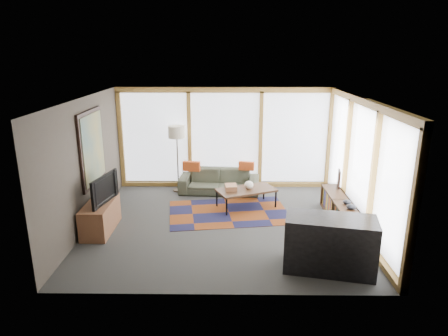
{
  "coord_description": "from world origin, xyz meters",
  "views": [
    {
      "loc": [
        0.1,
        -7.64,
        3.47
      ],
      "look_at": [
        0.0,
        0.4,
        1.1
      ],
      "focal_mm": 32.0,
      "sensor_mm": 36.0,
      "label": 1
    }
  ],
  "objects_px": {
    "coffee_table": "(246,198)",
    "tv_console": "(100,217)",
    "sofa": "(219,181)",
    "bookshelf": "(340,211)",
    "television": "(100,189)",
    "bar_counter": "(330,244)",
    "floor_lamp": "(178,159)"
  },
  "relations": [
    {
      "from": "floor_lamp",
      "to": "coffee_table",
      "type": "distance_m",
      "value": 2.13
    },
    {
      "from": "sofa",
      "to": "television",
      "type": "distance_m",
      "value": 3.25
    },
    {
      "from": "floor_lamp",
      "to": "sofa",
      "type": "bearing_deg",
      "value": -6.14
    },
    {
      "from": "sofa",
      "to": "floor_lamp",
      "type": "xyz_separation_m",
      "value": [
        -1.05,
        0.11,
        0.55
      ]
    },
    {
      "from": "sofa",
      "to": "bookshelf",
      "type": "bearing_deg",
      "value": -31.2
    },
    {
      "from": "floor_lamp",
      "to": "coffee_table",
      "type": "height_order",
      "value": "floor_lamp"
    },
    {
      "from": "sofa",
      "to": "television",
      "type": "height_order",
      "value": "television"
    },
    {
      "from": "sofa",
      "to": "tv_console",
      "type": "bearing_deg",
      "value": -130.93
    },
    {
      "from": "floor_lamp",
      "to": "bookshelf",
      "type": "relative_size",
      "value": 0.82
    },
    {
      "from": "sofa",
      "to": "bookshelf",
      "type": "relative_size",
      "value": 0.97
    },
    {
      "from": "television",
      "to": "tv_console",
      "type": "bearing_deg",
      "value": 136.7
    },
    {
      "from": "bar_counter",
      "to": "sofa",
      "type": "bearing_deg",
      "value": 128.68
    },
    {
      "from": "television",
      "to": "sofa",
      "type": "bearing_deg",
      "value": -33.88
    },
    {
      "from": "sofa",
      "to": "coffee_table",
      "type": "distance_m",
      "value": 1.19
    },
    {
      "from": "coffee_table",
      "to": "tv_console",
      "type": "relative_size",
      "value": 1.1
    },
    {
      "from": "bookshelf",
      "to": "tv_console",
      "type": "distance_m",
      "value": 4.9
    },
    {
      "from": "coffee_table",
      "to": "television",
      "type": "distance_m",
      "value": 3.24
    },
    {
      "from": "sofa",
      "to": "coffee_table",
      "type": "bearing_deg",
      "value": -52.86
    },
    {
      "from": "sofa",
      "to": "bar_counter",
      "type": "distance_m",
      "value": 4.16
    },
    {
      "from": "television",
      "to": "bar_counter",
      "type": "relative_size",
      "value": 0.68
    },
    {
      "from": "bookshelf",
      "to": "bar_counter",
      "type": "distance_m",
      "value": 2.0
    },
    {
      "from": "bookshelf",
      "to": "coffee_table",
      "type": "bearing_deg",
      "value": 156.4
    },
    {
      "from": "sofa",
      "to": "coffee_table",
      "type": "height_order",
      "value": "sofa"
    },
    {
      "from": "tv_console",
      "to": "television",
      "type": "xyz_separation_m",
      "value": [
        0.04,
        0.03,
        0.58
      ]
    },
    {
      "from": "sofa",
      "to": "bookshelf",
      "type": "height_order",
      "value": "sofa"
    },
    {
      "from": "sofa",
      "to": "floor_lamp",
      "type": "relative_size",
      "value": 1.18
    },
    {
      "from": "coffee_table",
      "to": "television",
      "type": "xyz_separation_m",
      "value": [
        -2.92,
        -1.25,
        0.66
      ]
    },
    {
      "from": "floor_lamp",
      "to": "bookshelf",
      "type": "distance_m",
      "value": 4.16
    },
    {
      "from": "tv_console",
      "to": "television",
      "type": "height_order",
      "value": "television"
    },
    {
      "from": "floor_lamp",
      "to": "television",
      "type": "bearing_deg",
      "value": -117.27
    },
    {
      "from": "coffee_table",
      "to": "tv_console",
      "type": "distance_m",
      "value": 3.22
    },
    {
      "from": "coffee_table",
      "to": "bar_counter",
      "type": "relative_size",
      "value": 0.91
    }
  ]
}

